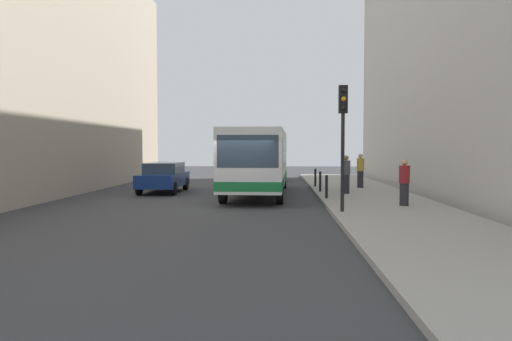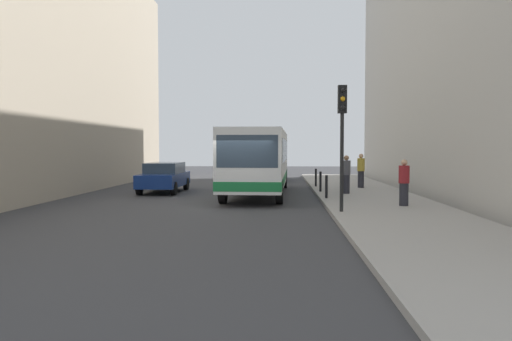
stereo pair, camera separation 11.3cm
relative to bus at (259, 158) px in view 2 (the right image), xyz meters
The scene contains 12 objects.
ground_plane 5.39m from the bus, 95.77° to the right, with size 80.00×80.00×0.00m, color #38383A.
sidewalk 7.24m from the bus, 46.14° to the right, with size 4.40×40.00×0.15m, color #9E9991.
bus is the anchor object (origin of this frame).
car_beside_bus 4.94m from the bus, 169.70° to the left, with size 1.87×4.40×1.48m.
car_behind_bus 10.11m from the bus, 88.42° to the left, with size 2.06×4.49×1.48m.
traffic_light 8.09m from the bus, 67.66° to the right, with size 0.28×0.33×4.10m.
bollard_near 4.43m from the bus, 46.76° to the right, with size 0.11×0.11×0.95m, color black.
bollard_mid 3.14m from the bus, ahead, with size 0.11×0.11×0.95m, color black.
bollard_far 4.36m from the bus, 45.83° to the left, with size 0.11×0.11×0.95m, color black.
pedestrian_near_signal 7.91m from the bus, 46.02° to the right, with size 0.38×0.38×1.67m.
pedestrian_mid_sidewalk 4.21m from the bus, 14.56° to the right, with size 0.38×0.38×1.73m.
pedestrian_far_sidewalk 5.74m from the bus, 23.84° to the left, with size 0.38×0.38×1.77m.
Camera 2 is at (1.56, -18.51, 2.25)m, focal length 34.76 mm.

